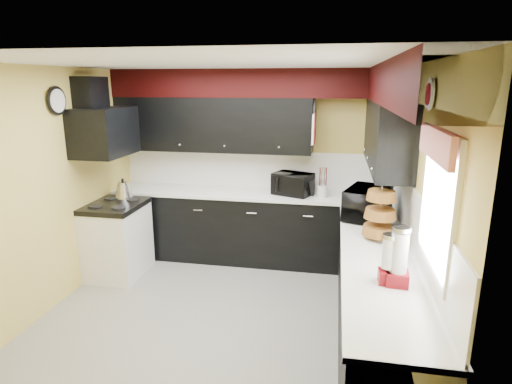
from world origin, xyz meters
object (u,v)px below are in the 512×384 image
Objects in this scene: toaster_oven at (293,184)px; kettle at (123,190)px; utensil_crock at (322,191)px; knife_block at (310,186)px; microwave at (368,203)px.

toaster_oven is 2.15m from kettle.
utensil_crock is at bearing 9.64° from kettle.
toaster_oven is at bearing 178.76° from knife_block.
toaster_oven is 2.15× the size of kettle.
microwave is 3.00m from kettle.
knife_block is at bearing 20.12° from toaster_oven.
knife_block reaches higher than utensil_crock.
knife_block is (-0.66, 0.84, -0.05)m from microwave.
microwave is at bearing -7.07° from kettle.
knife_block is 1.05× the size of kettle.
microwave reaches higher than knife_block.
utensil_crock is at bearing 13.17° from toaster_oven.
utensil_crock is at bearing -17.46° from knife_block.
toaster_oven is 0.22m from knife_block.
microwave is at bearing -22.54° from toaster_oven.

